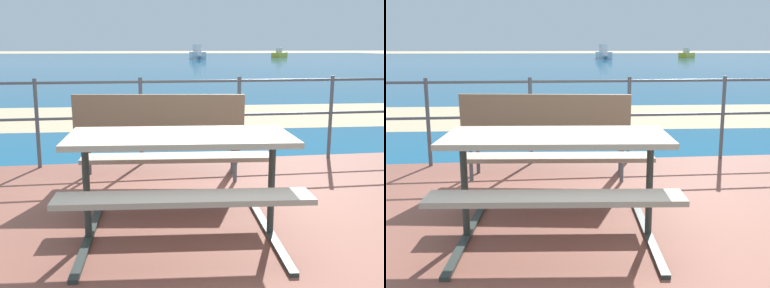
{
  "view_description": "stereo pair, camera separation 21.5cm",
  "coord_description": "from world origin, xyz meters",
  "views": [
    {
      "loc": [
        -0.85,
        -3.13,
        1.45
      ],
      "look_at": [
        -0.13,
        1.54,
        0.48
      ],
      "focal_mm": 44.92,
      "sensor_mm": 36.0,
      "label": 1
    },
    {
      "loc": [
        -0.64,
        -3.16,
        1.45
      ],
      "look_at": [
        -0.13,
        1.54,
        0.48
      ],
      "focal_mm": 44.92,
      "sensor_mm": 36.0,
      "label": 2
    }
  ],
  "objects": [
    {
      "name": "ground_plane",
      "position": [
        0.0,
        0.0,
        0.0
      ],
      "size": [
        240.0,
        240.0,
        0.0
      ],
      "primitive_type": "plane",
      "color": "tan"
    },
    {
      "name": "patio_paving",
      "position": [
        0.0,
        0.0,
        0.03
      ],
      "size": [
        6.4,
        5.2,
        0.06
      ],
      "primitive_type": "cube",
      "color": "brown",
      "rests_on": "ground"
    },
    {
      "name": "sea_water",
      "position": [
        0.0,
        40.0,
        0.01
      ],
      "size": [
        90.0,
        90.0,
        0.01
      ],
      "primitive_type": "cube",
      "color": "#145B84",
      "rests_on": "ground"
    },
    {
      "name": "beach_strip",
      "position": [
        0.0,
        6.68,
        0.01
      ],
      "size": [
        54.1,
        5.86,
        0.01
      ],
      "primitive_type": "cube",
      "rotation": [
        0.0,
        0.0,
        -0.05
      ],
      "color": "tan",
      "rests_on": "ground"
    },
    {
      "name": "picnic_table",
      "position": [
        -0.43,
        0.17,
        0.66
      ],
      "size": [
        1.69,
        1.48,
        0.78
      ],
      "rotation": [
        0.0,
        0.0,
        -0.09
      ],
      "color": "tan",
      "rests_on": "patio_paving"
    },
    {
      "name": "park_bench",
      "position": [
        -0.44,
        1.75,
        0.62
      ],
      "size": [
        1.77,
        0.65,
        0.91
      ],
      "rotation": [
        0.0,
        0.0,
        3.0
      ],
      "color": "#7A6047",
      "rests_on": "patio_paving"
    },
    {
      "name": "railing_fence",
      "position": [
        0.0,
        2.48,
        0.7
      ],
      "size": [
        5.94,
        0.04,
        1.03
      ],
      "color": "#4C5156",
      "rests_on": "patio_paving"
    },
    {
      "name": "boat_near",
      "position": [
        18.37,
        52.67,
        0.36
      ],
      "size": [
        2.72,
        3.19,
        1.11
      ],
      "rotation": [
        0.0,
        0.0,
        0.91
      ],
      "color": "yellow",
      "rests_on": "sea_water"
    },
    {
      "name": "boat_mid",
      "position": [
        7.63,
        47.9,
        0.51
      ],
      "size": [
        1.74,
        4.5,
        1.5
      ],
      "rotation": [
        0.0,
        0.0,
        4.64
      ],
      "color": "silver",
      "rests_on": "sea_water"
    }
  ]
}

